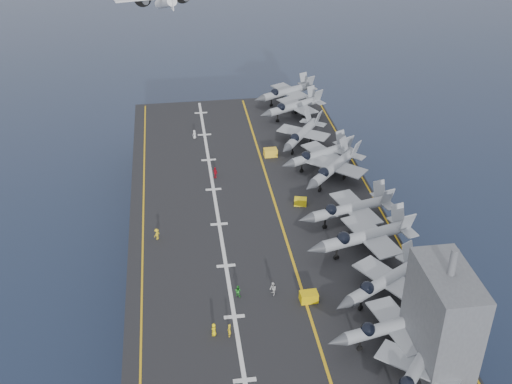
{
  "coord_description": "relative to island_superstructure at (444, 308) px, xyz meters",
  "views": [
    {
      "loc": [
        -11.49,
        -77.65,
        62.71
      ],
      "look_at": [
        0.0,
        4.0,
        13.0
      ],
      "focal_mm": 45.0,
      "sensor_mm": 36.0,
      "label": 1
    }
  ],
  "objects": [
    {
      "name": "crew_3",
      "position": [
        -29.98,
        27.51,
        -6.67
      ],
      "size": [
        1.17,
        1.19,
        1.67
      ],
      "primitive_type": "imported",
      "color": "yellow",
      "rests_on": "flight_deck"
    },
    {
      "name": "fighter_jet_4",
      "position": [
        -2.02,
        27.84,
        -4.94
      ],
      "size": [
        16.75,
        13.21,
        5.12
      ],
      "primitive_type": null,
      "color": "#939AA3",
      "rests_on": "flight_deck"
    },
    {
      "name": "crew_4",
      "position": [
        -20.38,
        43.77,
        -6.54
      ],
      "size": [
        1.28,
        1.38,
        1.91
      ],
      "primitive_type": "imported",
      "color": "#AE0B1A",
      "rests_on": "flight_deck"
    },
    {
      "name": "fighter_jet_3",
      "position": [
        -1.92,
        20.56,
        -4.78
      ],
      "size": [
        17.82,
        14.09,
        5.44
      ],
      "primitive_type": null,
      "color": "#8B949B",
      "rests_on": "flight_deck"
    },
    {
      "name": "tow_cart_b",
      "position": [
        -8.21,
        33.58,
        -6.94
      ],
      "size": [
        2.11,
        1.63,
        1.13
      ],
      "primitive_type": null,
      "color": "yellow",
      "rests_on": "flight_deck"
    },
    {
      "name": "landing_centerline",
      "position": [
        -21.0,
        30.0,
        -7.48
      ],
      "size": [
        0.5,
        90.0,
        0.02
      ],
      "primitive_type": "cube",
      "color": "silver",
      "rests_on": "flight_deck"
    },
    {
      "name": "crew_1",
      "position": [
        -21.92,
        6.86,
        -6.64
      ],
      "size": [
        0.79,
        1.1,
        1.72
      ],
      "primitive_type": "imported",
      "color": "yellow",
      "rests_on": "flight_deck"
    },
    {
      "name": "fighter_jet_1",
      "position": [
        -3.86,
        3.45,
        -5.05
      ],
      "size": [
        15.77,
        12.17,
        4.9
      ],
      "primitive_type": null,
      "color": "#9BA2AB",
      "rests_on": "flight_deck"
    },
    {
      "name": "island_superstructure",
      "position": [
        0.0,
        0.0,
        0.0
      ],
      "size": [
        5.0,
        10.0,
        15.0
      ],
      "primitive_type": null,
      "color": "#56595E",
      "rests_on": "flight_deck"
    },
    {
      "name": "foul_line",
      "position": [
        -12.0,
        30.0,
        -7.48
      ],
      "size": [
        0.35,
        90.0,
        0.02
      ],
      "primitive_type": "cube",
      "color": "gold",
      "rests_on": "flight_deck"
    },
    {
      "name": "flight_deck",
      "position": [
        -15.0,
        30.0,
        -7.7
      ],
      "size": [
        38.0,
        92.0,
        0.4
      ],
      "primitive_type": "cube",
      "color": "black",
      "rests_on": "hull"
    },
    {
      "name": "tow_cart_a",
      "position": [
        -11.61,
        11.59,
        -6.85
      ],
      "size": [
        2.22,
        1.49,
        1.3
      ],
      "primitive_type": null,
      "color": "#D8B207",
      "rests_on": "flight_deck"
    },
    {
      "name": "deck_edge_port",
      "position": [
        -32.0,
        30.0,
        -7.48
      ],
      "size": [
        0.25,
        90.0,
        0.02
      ],
      "primitive_type": "cube",
      "color": "gold",
      "rests_on": "flight_deck"
    },
    {
      "name": "tow_cart_c",
      "position": [
        -10.21,
        50.0,
        -6.82
      ],
      "size": [
        2.33,
        1.56,
        1.37
      ],
      "primitive_type": null,
      "color": "yellow",
      "rests_on": "flight_deck"
    },
    {
      "name": "fighter_jet_5",
      "position": [
        -1.52,
        40.09,
        -4.9
      ],
      "size": [
        17.49,
        17.73,
        5.19
      ],
      "primitive_type": null,
      "color": "gray",
      "rests_on": "flight_deck"
    },
    {
      "name": "fighter_jet_0",
      "position": [
        -3.32,
        -2.91,
        -5.17
      ],
      "size": [
        15.54,
        16.0,
        4.66
      ],
      "primitive_type": null,
      "color": "gray",
      "rests_on": "flight_deck"
    },
    {
      "name": "fighter_jet_6",
      "position": [
        -2.47,
        45.22,
        -5.1
      ],
      "size": [
        16.42,
        14.11,
        4.81
      ],
      "primitive_type": null,
      "color": "#98A1A6",
      "rests_on": "flight_deck"
    },
    {
      "name": "deck_edge_stbd",
      "position": [
        3.5,
        30.0,
        -7.48
      ],
      "size": [
        0.25,
        90.0,
        0.02
      ],
      "primitive_type": "cube",
      "color": "gold",
      "rests_on": "flight_deck"
    },
    {
      "name": "crew_7",
      "position": [
        -15.79,
        13.37,
        -6.57
      ],
      "size": [
        0.96,
        1.25,
        1.86
      ],
      "primitive_type": "imported",
      "color": "silver",
      "rests_on": "flight_deck"
    },
    {
      "name": "fighter_jet_7",
      "position": [
        -4.04,
        53.3,
        -5.08
      ],
      "size": [
        15.63,
        16.73,
        4.84
      ],
      "primitive_type": null,
      "color": "#A1A9B3",
      "rests_on": "flight_deck"
    },
    {
      "name": "crew_5",
      "position": [
        -22.91,
        58.78,
        -6.68
      ],
      "size": [
        1.18,
        1.13,
        1.64
      ],
      "primitive_type": "imported",
      "color": "silver",
      "rests_on": "flight_deck"
    },
    {
      "name": "transport_plane",
      "position": [
        -26.4,
        84.6,
        10.7
      ],
      "size": [
        22.66,
        17.66,
        4.79
      ],
      "primitive_type": null,
      "color": "silver"
    },
    {
      "name": "ground",
      "position": [
        -15.0,
        30.0,
        -17.9
      ],
      "size": [
        500.0,
        500.0,
        0.0
      ],
      "primitive_type": "plane",
      "color": "#142135",
      "rests_on": "ground"
    },
    {
      "name": "crew_0",
      "position": [
        -23.65,
        7.29,
        -6.67
      ],
      "size": [
        0.81,
        1.08,
        1.65
      ],
      "primitive_type": "imported",
      "color": "yellow",
      "rests_on": "flight_deck"
    },
    {
      "name": "fighter_jet_2",
      "position": [
        -2.22,
        11.17,
        -4.97
      ],
      "size": [
        17.49,
        15.7,
        5.06
      ],
      "primitive_type": null,
      "color": "#9399A1",
      "rests_on": "flight_deck"
    },
    {
      "name": "fighter_jet_9",
      "position": [
        -3.1,
        73.0,
        -5.06
      ],
      "size": [
        16.77,
        14.64,
        4.88
      ],
      "primitive_type": null,
      "color": "gray",
      "rests_on": "flight_deck"
    },
    {
      "name": "hull",
      "position": [
        -15.0,
        30.0,
        -12.9
      ],
      "size": [
        36.0,
        90.0,
        10.0
      ],
      "primitive_type": "cube",
      "color": "#56595E",
      "rests_on": "ground"
    },
    {
      "name": "fighter_jet_8",
      "position": [
        -3.1,
        65.51,
        -5.06
      ],
      "size": [
        16.77,
        14.64,
        4.88
      ],
      "primitive_type": null,
      "color": "gray",
      "rests_on": "flight_deck"
    },
    {
      "name": "crew_2",
      "position": [
        -20.12,
        13.75,
        -6.7
      ],
      "size": [
        1.15,
        1.05,
        1.59
      ],
      "primitive_type": "imported",
      "color": "#238F26",
      "rests_on": "flight_deck"
    }
  ]
}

